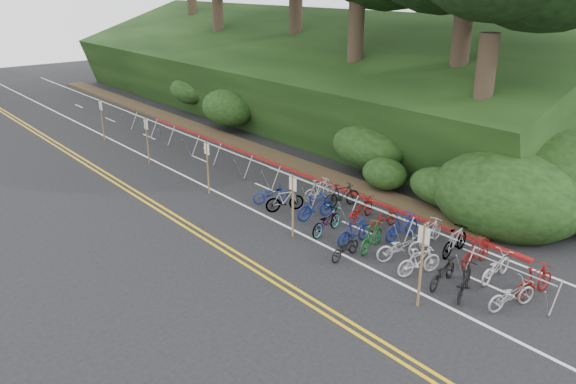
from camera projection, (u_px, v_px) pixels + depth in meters
name	position (u px, v px, depth m)	size (l,w,h in m)	color
ground	(380.00, 294.00, 17.68)	(120.00, 120.00, 0.00)	black
road_markings	(220.00, 199.00, 25.32)	(7.47, 80.00, 0.01)	gold
red_curb	(281.00, 166.00, 29.70)	(0.25, 28.00, 0.10)	maroon
embankment	(298.00, 85.00, 38.21)	(14.30, 48.14, 9.11)	black
bike_rack_front	(506.00, 274.00, 17.27)	(1.09, 3.13, 1.06)	#9B9DA0
bike_racks_rest	(227.00, 157.00, 28.52)	(1.14, 23.00, 1.17)	#9B9DA0
signpost_near	(422.00, 260.00, 16.48)	(0.08, 0.40, 2.71)	brown
signposts_rest	(175.00, 150.00, 27.60)	(0.08, 18.40, 2.50)	brown
bike_front	(345.00, 248.00, 19.83)	(1.54, 0.54, 0.81)	black
bike_valet	(391.00, 233.00, 20.75)	(3.39, 13.18, 1.10)	#9E9EA3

